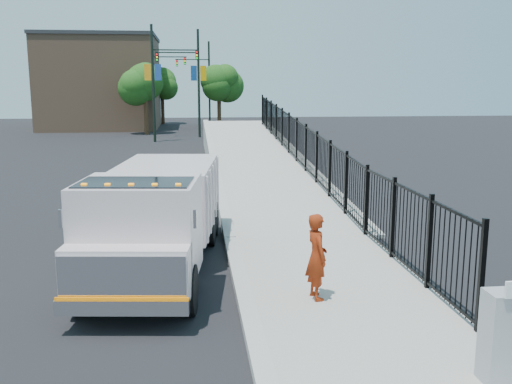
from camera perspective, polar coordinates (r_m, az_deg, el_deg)
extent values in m
plane|color=black|center=(10.87, -1.17, -10.85)|extent=(120.00, 120.00, 0.00)
cube|color=#9E998E|center=(9.41, 12.14, -14.25)|extent=(3.55, 12.00, 0.12)
cube|color=#ADAAA3|center=(9.01, 0.04, -15.03)|extent=(0.30, 12.00, 0.16)
cube|color=#9E998E|center=(26.55, 0.23, 2.08)|extent=(3.95, 24.06, 3.19)
cube|color=black|center=(22.73, 4.98, 2.86)|extent=(0.10, 28.00, 1.80)
cube|color=black|center=(12.86, -9.56, -5.24)|extent=(1.59, 6.16, 0.20)
cube|color=silver|center=(10.67, -11.56, -3.64)|extent=(2.32, 2.20, 1.79)
cube|color=silver|center=(9.75, -12.80, -7.82)|extent=(2.17, 0.87, 0.90)
cube|color=silver|center=(9.44, -13.25, -8.46)|extent=(2.06, 0.31, 0.76)
cube|color=silver|center=(9.53, -13.23, -11.15)|extent=(2.16, 0.41, 0.25)
cube|color=orange|center=(9.48, -13.27, -10.39)|extent=(2.14, 0.29, 0.05)
cube|color=black|center=(10.34, -11.93, -1.06)|extent=(2.09, 1.39, 0.76)
cube|color=silver|center=(13.77, -8.87, -0.31)|extent=(2.57, 3.99, 1.52)
cube|color=silver|center=(10.03, -18.97, -2.55)|extent=(0.06, 0.06, 0.31)
cube|color=silver|center=(9.54, -6.13, -2.70)|extent=(0.06, 0.06, 0.31)
cube|color=orange|center=(10.17, -16.82, 0.68)|extent=(0.10, 0.08, 0.05)
cube|color=orange|center=(10.06, -14.62, 0.69)|extent=(0.10, 0.08, 0.05)
cube|color=orange|center=(9.97, -12.38, 0.69)|extent=(0.10, 0.08, 0.05)
cube|color=orange|center=(9.89, -10.10, 0.70)|extent=(0.10, 0.08, 0.05)
cube|color=orange|center=(9.82, -7.78, 0.70)|extent=(0.10, 0.08, 0.05)
cylinder|color=black|center=(10.60, -17.12, -9.33)|extent=(0.39, 0.92, 0.90)
cylinder|color=black|center=(10.20, -6.83, -9.70)|extent=(0.39, 0.92, 0.90)
cylinder|color=black|center=(14.66, -12.08, -3.52)|extent=(0.39, 0.92, 0.90)
cylinder|color=black|center=(14.38, -4.71, -3.59)|extent=(0.39, 0.92, 0.90)
cylinder|color=black|center=(15.60, -11.32, -2.63)|extent=(0.39, 0.92, 0.90)
cylinder|color=black|center=(15.33, -4.40, -2.68)|extent=(0.39, 0.92, 0.90)
imported|color=maroon|center=(10.48, 6.08, -6.43)|extent=(0.47, 0.63, 1.59)
cube|color=gray|center=(8.35, 23.59, -13.14)|extent=(0.55, 0.40, 1.25)
cylinder|color=black|center=(40.66, -10.25, 10.58)|extent=(0.18, 0.18, 8.00)
cube|color=black|center=(40.66, -8.04, 13.89)|extent=(3.20, 0.08, 0.08)
cube|color=black|center=(40.63, -5.94, 13.44)|extent=(0.18, 0.22, 0.60)
cube|color=#1D448F|center=(40.65, -9.78, 11.72)|extent=(0.45, 0.04, 1.10)
cube|color=orange|center=(40.69, -10.79, 11.69)|extent=(0.45, 0.04, 1.10)
cylinder|color=black|center=(43.83, -5.75, 10.69)|extent=(0.18, 0.18, 8.00)
cube|color=black|center=(43.90, -7.95, 13.65)|extent=(3.20, 0.08, 0.08)
cube|color=black|center=(43.94, -9.87, 13.14)|extent=(0.18, 0.22, 0.60)
cube|color=#E2A105|center=(43.84, -5.30, 11.75)|extent=(0.45, 0.04, 1.10)
cube|color=navy|center=(43.83, -6.23, 11.73)|extent=(0.45, 0.04, 1.10)
cylinder|color=black|center=(51.02, -10.54, 10.57)|extent=(0.18, 0.18, 8.00)
cube|color=black|center=(50.99, -8.79, 13.21)|extent=(3.20, 0.08, 0.08)
cube|color=black|center=(50.94, -7.12, 12.86)|extent=(0.18, 0.22, 0.60)
cube|color=navy|center=(51.00, -10.17, 11.48)|extent=(0.45, 0.04, 1.10)
cube|color=orange|center=(51.05, -10.97, 11.45)|extent=(0.45, 0.04, 1.10)
cylinder|color=black|center=(56.07, -4.69, 10.71)|extent=(0.18, 0.18, 8.00)
cube|color=black|center=(56.09, -6.40, 13.03)|extent=(3.20, 0.08, 0.08)
cube|color=black|center=(56.09, -7.90, 12.64)|extent=(0.18, 0.22, 0.60)
cube|color=orange|center=(56.09, -4.34, 11.53)|extent=(0.45, 0.04, 1.10)
cube|color=navy|center=(56.06, -5.07, 11.52)|extent=(0.45, 0.04, 1.10)
cylinder|color=#382314|center=(46.93, -10.93, 7.62)|extent=(0.36, 0.36, 3.20)
sphere|color=#194714|center=(46.87, -11.03, 10.55)|extent=(3.10, 3.10, 3.10)
cylinder|color=#382314|center=(51.74, -3.70, 8.07)|extent=(0.36, 0.36, 3.20)
sphere|color=#194714|center=(51.69, -3.73, 10.72)|extent=(2.72, 2.72, 2.72)
cylinder|color=#382314|center=(59.21, -9.31, 8.28)|extent=(0.36, 0.36, 3.20)
sphere|color=#194714|center=(59.17, -9.38, 10.61)|extent=(2.89, 2.89, 2.89)
cube|color=#8C664C|center=(54.67, -15.18, 10.38)|extent=(10.00, 10.00, 8.00)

